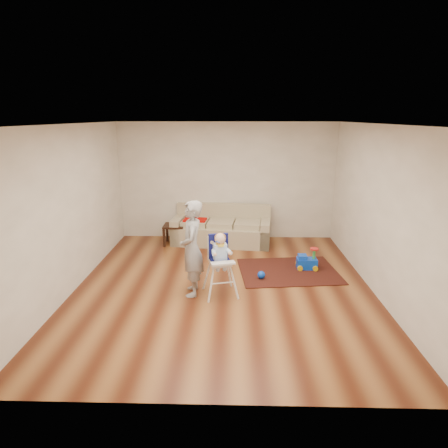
{
  "coord_description": "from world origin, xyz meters",
  "views": [
    {
      "loc": [
        0.17,
        -5.88,
        2.82
      ],
      "look_at": [
        0.0,
        0.4,
        1.0
      ],
      "focal_mm": 30.0,
      "sensor_mm": 36.0,
      "label": 1
    }
  ],
  "objects_px": {
    "side_table": "(174,234)",
    "high_chair": "(220,265)",
    "toy_ball": "(261,275)",
    "sofa": "(221,225)",
    "ride_on_toy": "(307,258)",
    "adult": "(192,249)"
  },
  "relations": [
    {
      "from": "high_chair",
      "to": "adult",
      "type": "relative_size",
      "value": 0.68
    },
    {
      "from": "ride_on_toy",
      "to": "toy_ball",
      "type": "height_order",
      "value": "ride_on_toy"
    },
    {
      "from": "ride_on_toy",
      "to": "adult",
      "type": "bearing_deg",
      "value": -151.93
    },
    {
      "from": "sofa",
      "to": "adult",
      "type": "distance_m",
      "value": 2.63
    },
    {
      "from": "high_chair",
      "to": "adult",
      "type": "height_order",
      "value": "adult"
    },
    {
      "from": "side_table",
      "to": "high_chair",
      "type": "height_order",
      "value": "high_chair"
    },
    {
      "from": "side_table",
      "to": "high_chair",
      "type": "distance_m",
      "value": 2.73
    },
    {
      "from": "sofa",
      "to": "high_chair",
      "type": "distance_m",
      "value": 2.59
    },
    {
      "from": "sofa",
      "to": "ride_on_toy",
      "type": "bearing_deg",
      "value": -35.19
    },
    {
      "from": "high_chair",
      "to": "adult",
      "type": "xyz_separation_m",
      "value": [
        -0.45,
        0.01,
        0.27
      ]
    },
    {
      "from": "adult",
      "to": "sofa",
      "type": "bearing_deg",
      "value": 166.64
    },
    {
      "from": "sofa",
      "to": "toy_ball",
      "type": "bearing_deg",
      "value": -62.05
    },
    {
      "from": "toy_ball",
      "to": "high_chair",
      "type": "xyz_separation_m",
      "value": [
        -0.71,
        -0.6,
        0.42
      ]
    },
    {
      "from": "side_table",
      "to": "ride_on_toy",
      "type": "height_order",
      "value": "side_table"
    },
    {
      "from": "high_chair",
      "to": "toy_ball",
      "type": "bearing_deg",
      "value": 25.88
    },
    {
      "from": "sofa",
      "to": "toy_ball",
      "type": "height_order",
      "value": "sofa"
    },
    {
      "from": "side_table",
      "to": "toy_ball",
      "type": "distance_m",
      "value": 2.64
    },
    {
      "from": "ride_on_toy",
      "to": "high_chair",
      "type": "bearing_deg",
      "value": -145.38
    },
    {
      "from": "toy_ball",
      "to": "adult",
      "type": "height_order",
      "value": "adult"
    },
    {
      "from": "side_table",
      "to": "ride_on_toy",
      "type": "xyz_separation_m",
      "value": [
        2.75,
        -1.38,
        -0.01
      ]
    },
    {
      "from": "side_table",
      "to": "adult",
      "type": "height_order",
      "value": "adult"
    },
    {
      "from": "side_table",
      "to": "adult",
      "type": "distance_m",
      "value": 2.61
    }
  ]
}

